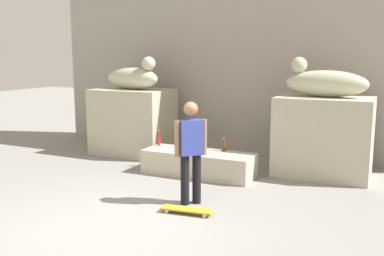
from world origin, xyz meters
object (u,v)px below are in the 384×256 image
statue_reclining_left (133,77)px  bottle_brown (224,146)px  bottle_red (159,139)px  skateboard (187,210)px  statue_reclining_right (324,82)px  skater (191,148)px

statue_reclining_left → bottle_brown: size_ratio=6.65×
statue_reclining_left → bottle_red: (1.19, -0.88, -1.24)m
skateboard → bottle_brown: (-0.33, 2.35, 0.51)m
statue_reclining_right → skateboard: size_ratio=2.01×
skater → bottle_red: bearing=88.1°
statue_reclining_left → statue_reclining_right: size_ratio=1.03×
bottle_brown → statue_reclining_right: bearing=23.6°
statue_reclining_right → skater: bearing=64.1°
skateboard → bottle_brown: bearing=90.8°
skateboard → bottle_red: size_ratio=2.47×
statue_reclining_right → bottle_brown: bearing=28.5°
statue_reclining_left → bottle_red: bearing=-23.8°
statue_reclining_left → statue_reclining_right: same height
statue_reclining_left → statue_reclining_right: 4.42m
statue_reclining_left → bottle_brown: statue_reclining_left is taller
skater → bottle_brown: bearing=51.7°
skater → skateboard: (0.14, -0.44, -0.86)m
bottle_brown → bottle_red: size_ratio=0.77×
bottle_brown → bottle_red: 1.44m
skater → bottle_brown: 1.96m
statue_reclining_left → skateboard: statue_reclining_left is taller
statue_reclining_right → skater: (-1.60, -2.70, -0.94)m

